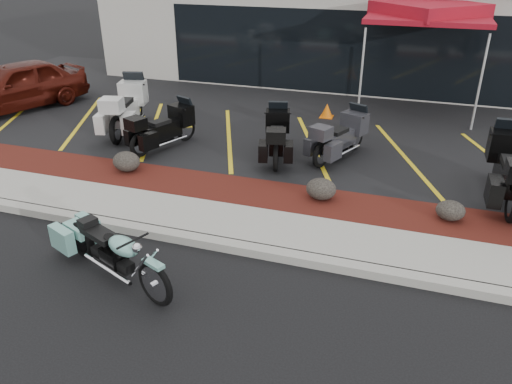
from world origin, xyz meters
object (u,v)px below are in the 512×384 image
(hero_cruiser, at_px, (155,277))
(traffic_cone, at_px, (327,110))
(parked_car, at_px, (16,86))
(popup_canopy, at_px, (428,13))
(touring_white, at_px, (135,97))

(hero_cruiser, height_order, traffic_cone, hero_cruiser)
(hero_cruiser, height_order, parked_car, parked_car)
(hero_cruiser, bearing_deg, parked_car, 163.22)
(hero_cruiser, bearing_deg, traffic_cone, 107.71)
(hero_cruiser, xyz_separation_m, popup_canopy, (3.13, 10.45, 2.43))
(hero_cruiser, distance_m, parked_car, 10.61)
(popup_canopy, bearing_deg, hero_cruiser, -128.11)
(hero_cruiser, distance_m, touring_white, 7.95)
(touring_white, xyz_separation_m, traffic_cone, (4.95, 2.05, -0.50))
(traffic_cone, distance_m, popup_canopy, 3.86)
(touring_white, distance_m, popup_canopy, 8.46)
(traffic_cone, bearing_deg, parked_car, -167.00)
(touring_white, xyz_separation_m, popup_canopy, (7.32, 3.70, 2.05))
(parked_car, distance_m, traffic_cone, 9.20)
(touring_white, relative_size, traffic_cone, 6.09)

